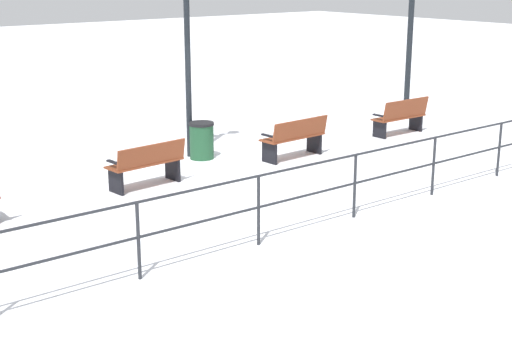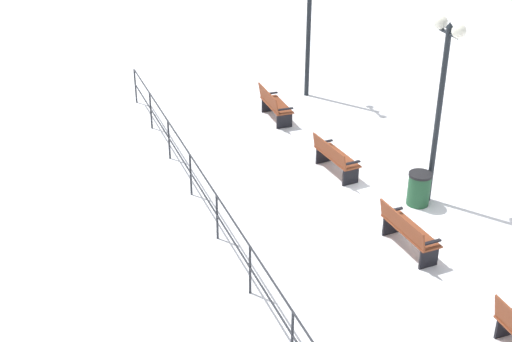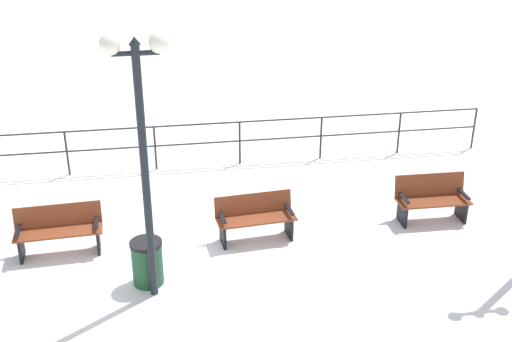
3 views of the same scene
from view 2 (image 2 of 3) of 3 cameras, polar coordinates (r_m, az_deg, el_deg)
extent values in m
plane|color=white|center=(16.99, 8.77, -2.89)|extent=(80.00, 80.00, 0.00)
cube|color=black|center=(13.78, 19.03, -11.46)|extent=(0.40, 0.05, 0.43)
cube|color=black|center=(13.59, 19.32, -10.34)|extent=(0.40, 0.07, 0.04)
cube|color=brown|center=(15.43, 12.06, -4.60)|extent=(0.56, 1.58, 0.04)
cube|color=brown|center=(15.19, 11.39, -4.11)|extent=(0.19, 1.56, 0.41)
cube|color=black|center=(15.11, 13.43, -6.60)|extent=(0.43, 0.07, 0.47)
cube|color=black|center=(16.02, 10.61, -4.13)|extent=(0.43, 0.07, 0.47)
cube|color=black|center=(14.93, 13.64, -5.46)|extent=(0.43, 0.09, 0.04)
cube|color=black|center=(15.84, 10.78, -3.03)|extent=(0.43, 0.09, 0.04)
cube|color=brown|center=(18.19, 6.40, 1.14)|extent=(0.61, 1.54, 0.04)
cube|color=brown|center=(17.98, 5.77, 1.60)|extent=(0.23, 1.51, 0.39)
cube|color=black|center=(17.81, 7.44, -0.38)|extent=(0.44, 0.09, 0.46)
cube|color=black|center=(18.79, 5.34, 1.32)|extent=(0.44, 0.09, 0.46)
cube|color=black|center=(17.66, 7.57, 0.64)|extent=(0.44, 0.11, 0.04)
cube|color=black|center=(18.64, 5.44, 2.30)|extent=(0.44, 0.11, 0.04)
cube|color=brown|center=(21.12, 1.64, 5.21)|extent=(0.55, 1.46, 0.04)
cube|color=brown|center=(20.94, 0.97, 5.74)|extent=(0.15, 1.46, 0.46)
cube|color=black|center=(20.68, 2.25, 4.00)|extent=(0.47, 0.06, 0.45)
cube|color=black|center=(21.75, 1.04, 5.26)|extent=(0.47, 0.06, 0.45)
cube|color=black|center=(20.55, 2.32, 4.89)|extent=(0.47, 0.08, 0.04)
cube|color=black|center=(21.63, 1.10, 6.12)|extent=(0.47, 0.08, 0.04)
cylinder|color=black|center=(16.68, 14.10, 4.01)|extent=(0.13, 0.13, 4.16)
cylinder|color=black|center=(16.01, 14.92, 10.42)|extent=(0.08, 0.67, 0.08)
sphere|color=white|center=(15.71, 15.67, 10.53)|extent=(0.31, 0.31, 0.31)
sphere|color=white|center=(16.24, 14.31, 11.25)|extent=(0.31, 0.31, 0.31)
cone|color=black|center=(15.96, 15.00, 11.04)|extent=(0.18, 0.18, 0.12)
cylinder|color=black|center=(22.37, 4.16, 11.23)|extent=(0.14, 0.14, 4.41)
cylinder|color=#26282D|center=(12.35, 2.87, -12.95)|extent=(0.05, 0.05, 1.08)
cylinder|color=#26282D|center=(13.83, -0.47, -7.79)|extent=(0.05, 0.05, 1.08)
cylinder|color=#26282D|center=(15.44, -3.07, -3.65)|extent=(0.05, 0.05, 1.08)
cylinder|color=#26282D|center=(17.14, -5.16, -0.30)|extent=(0.05, 0.05, 1.08)
cylinder|color=#26282D|center=(18.90, -6.86, 2.44)|extent=(0.05, 0.05, 1.08)
cylinder|color=#26282D|center=(20.72, -8.27, 4.70)|extent=(0.05, 0.05, 1.08)
cylinder|color=#26282D|center=(22.57, -9.45, 6.59)|extent=(0.05, 0.05, 1.08)
cylinder|color=#26282D|center=(15.16, -3.12, -1.91)|extent=(0.04, 16.27, 0.04)
cylinder|color=#26282D|center=(15.41, -3.08, -3.47)|extent=(0.04, 16.27, 0.04)
cylinder|color=#1E4C2D|center=(17.19, 12.67, -1.46)|extent=(0.52, 0.52, 0.74)
cylinder|color=black|center=(17.00, 12.81, -0.28)|extent=(0.55, 0.55, 0.06)
camera|label=1|loc=(22.06, -32.11, 11.85)|focal=52.00mm
camera|label=3|loc=(21.98, 35.39, 16.56)|focal=43.71mm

